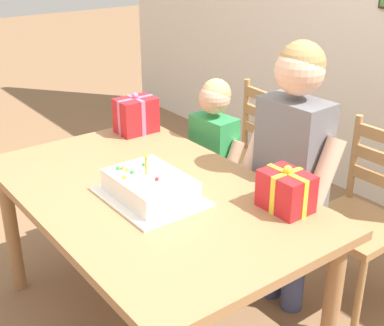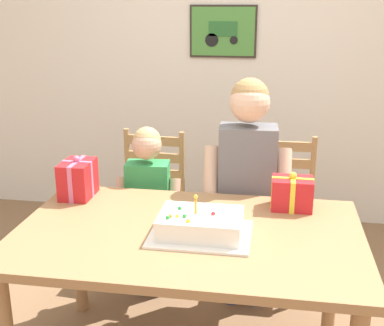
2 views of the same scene
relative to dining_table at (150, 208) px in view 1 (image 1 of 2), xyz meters
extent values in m
plane|color=#846042|center=(0.00, 0.00, -0.65)|extent=(20.00, 20.00, 0.00)
cube|color=#9E7047|center=(0.00, 0.00, 0.07)|extent=(1.56, 0.97, 0.04)
cylinder|color=#9E7047|center=(-0.70, -0.40, -0.30)|extent=(0.07, 0.07, 0.70)
cylinder|color=#9E7047|center=(-0.70, 0.40, -0.30)|extent=(0.07, 0.07, 0.70)
cylinder|color=#9E7047|center=(0.70, 0.40, -0.30)|extent=(0.07, 0.07, 0.70)
cube|color=white|center=(0.06, -0.04, 0.09)|extent=(0.44, 0.34, 0.01)
cube|color=white|center=(0.06, -0.04, 0.15)|extent=(0.36, 0.26, 0.09)
cylinder|color=orange|center=(0.04, -0.04, 0.23)|extent=(0.01, 0.01, 0.07)
sphere|color=yellow|center=(0.04, -0.04, 0.27)|extent=(0.02, 0.02, 0.02)
sphere|color=green|center=(-0.04, 0.00, 0.20)|extent=(0.02, 0.02, 0.02)
sphere|color=yellow|center=(-0.03, -0.09, 0.20)|extent=(0.02, 0.02, 0.02)
sphere|color=red|center=(0.12, -0.04, 0.20)|extent=(0.02, 0.02, 0.02)
sphere|color=green|center=(0.00, -0.08, 0.20)|extent=(0.02, 0.02, 0.02)
sphere|color=orange|center=(-0.06, -0.09, 0.20)|extent=(0.02, 0.02, 0.02)
sphere|color=yellow|center=(0.02, -0.13, 0.20)|extent=(0.02, 0.02, 0.02)
sphere|color=green|center=(-0.07, -0.11, 0.20)|extent=(0.02, 0.02, 0.02)
cube|color=red|center=(-0.64, 0.33, 0.18)|extent=(0.15, 0.21, 0.19)
cube|color=#DB668E|center=(-0.64, 0.33, 0.18)|extent=(0.16, 0.02, 0.20)
cube|color=#DB668E|center=(-0.64, 0.33, 0.18)|extent=(0.02, 0.21, 0.20)
sphere|color=#DB668E|center=(-0.64, 0.33, 0.29)|extent=(0.04, 0.04, 0.04)
cube|color=red|center=(0.46, 0.34, 0.17)|extent=(0.20, 0.15, 0.16)
cube|color=yellow|center=(0.46, 0.34, 0.17)|extent=(0.20, 0.02, 0.16)
cube|color=yellow|center=(0.46, 0.34, 0.17)|extent=(0.02, 0.15, 0.16)
sphere|color=yellow|center=(0.46, 0.34, 0.26)|extent=(0.04, 0.04, 0.04)
cube|color=#A87A4C|center=(-0.43, 0.90, -0.20)|extent=(0.45, 0.45, 0.04)
cylinder|color=#A87A4C|center=(-0.25, 0.70, -0.44)|extent=(0.04, 0.04, 0.43)
cylinder|color=#A87A4C|center=(-0.63, 0.73, -0.44)|extent=(0.04, 0.04, 0.43)
cylinder|color=#A87A4C|center=(-0.22, 1.08, -0.44)|extent=(0.04, 0.04, 0.43)
cylinder|color=#A87A4C|center=(-0.60, 1.11, -0.44)|extent=(0.04, 0.04, 0.43)
cylinder|color=#A87A4C|center=(-0.22, 1.08, 0.04)|extent=(0.04, 0.04, 0.45)
cylinder|color=#A87A4C|center=(-0.60, 1.11, 0.04)|extent=(0.04, 0.04, 0.45)
cube|color=#A87A4C|center=(-0.41, 1.09, -0.03)|extent=(0.36, 0.05, 0.06)
cube|color=#A87A4C|center=(-0.41, 1.09, 0.09)|extent=(0.36, 0.05, 0.06)
cube|color=#A87A4C|center=(-0.41, 1.09, 0.20)|extent=(0.36, 0.05, 0.06)
cube|color=#A87A4C|center=(0.43, 0.90, -0.20)|extent=(0.42, 0.42, 0.04)
cylinder|color=#A87A4C|center=(0.62, 0.72, -0.44)|extent=(0.04, 0.04, 0.43)
cylinder|color=#A87A4C|center=(0.24, 0.71, -0.44)|extent=(0.04, 0.04, 0.43)
cylinder|color=#A87A4C|center=(0.24, 1.09, -0.44)|extent=(0.04, 0.04, 0.43)
cylinder|color=#A87A4C|center=(0.24, 1.09, 0.04)|extent=(0.04, 0.04, 0.45)
cube|color=#A87A4C|center=(0.43, 1.09, -0.03)|extent=(0.36, 0.03, 0.06)
cylinder|color=#38426B|center=(0.30, 0.64, -0.40)|extent=(0.11, 0.11, 0.51)
cylinder|color=#38426B|center=(0.16, 0.63, -0.40)|extent=(0.11, 0.11, 0.51)
cube|color=slate|center=(0.23, 0.63, 0.14)|extent=(0.32, 0.21, 0.58)
cylinder|color=#E0B293|center=(0.43, 0.61, 0.12)|extent=(0.10, 0.24, 0.38)
cylinder|color=#E0B293|center=(0.03, 0.59, 0.12)|extent=(0.10, 0.24, 0.38)
sphere|color=#E0B293|center=(0.23, 0.63, 0.56)|extent=(0.22, 0.22, 0.22)
sphere|color=#A87F4C|center=(0.22, 0.64, 0.58)|extent=(0.21, 0.21, 0.21)
cylinder|color=#38426B|center=(-0.29, 0.64, -0.46)|extent=(0.08, 0.08, 0.40)
cylinder|color=#38426B|center=(-0.40, 0.63, -0.46)|extent=(0.08, 0.08, 0.40)
cube|color=#2D934C|center=(-0.34, 0.63, -0.03)|extent=(0.26, 0.17, 0.45)
cylinder|color=tan|center=(-0.19, 0.62, -0.05)|extent=(0.08, 0.19, 0.30)
cylinder|color=tan|center=(-0.50, 0.59, -0.05)|extent=(0.08, 0.19, 0.30)
sphere|color=tan|center=(-0.34, 0.63, 0.30)|extent=(0.17, 0.17, 0.17)
sphere|color=tan|center=(-0.34, 0.64, 0.32)|extent=(0.16, 0.16, 0.16)
camera|label=1|loc=(1.73, -1.07, 1.12)|focal=49.62mm
camera|label=2|loc=(0.36, -2.06, 1.08)|focal=47.87mm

